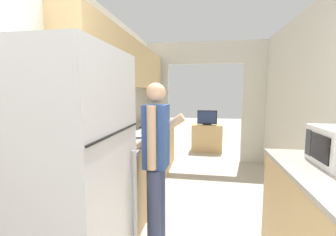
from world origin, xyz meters
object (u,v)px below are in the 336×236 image
(range_oven, at_px, (134,168))
(tv_cabinet, at_px, (207,138))
(refrigerator, at_px, (64,190))
(person, at_px, (156,162))
(knife, at_px, (143,127))
(television, at_px, (207,118))

(range_oven, relative_size, tv_cabinet, 1.42)
(refrigerator, height_order, range_oven, refrigerator)
(range_oven, xyz_separation_m, person, (0.49, -0.80, 0.37))
(tv_cabinet, distance_m, knife, 2.50)
(person, relative_size, tv_cabinet, 2.11)
(range_oven, bearing_deg, tv_cabinet, 70.62)
(tv_cabinet, relative_size, knife, 2.54)
(television, distance_m, knife, 2.39)
(range_oven, height_order, knife, range_oven)
(refrigerator, bearing_deg, person, 60.53)
(person, distance_m, tv_cabinet, 3.68)
(person, height_order, knife, person)
(person, distance_m, television, 3.60)
(range_oven, distance_m, knife, 0.76)
(television, bearing_deg, knife, -115.44)
(range_oven, bearing_deg, knife, 93.78)
(television, bearing_deg, refrigerator, -102.15)
(person, xyz_separation_m, knife, (-0.53, 1.41, 0.09))
(tv_cabinet, distance_m, television, 0.51)
(television, bearing_deg, range_oven, -109.66)
(television, xyz_separation_m, knife, (-1.03, -2.16, 0.08))
(tv_cabinet, bearing_deg, range_oven, -109.38)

